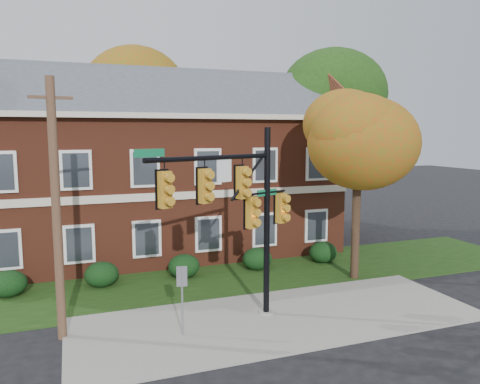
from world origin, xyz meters
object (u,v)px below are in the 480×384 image
object	(u,v)px
traffic_signal	(241,204)
utility_pole	(56,210)
hedge_left	(102,274)
tree_near_right	(365,126)
hedge_center	(184,266)
hedge_right	(257,259)
sign_post	(182,289)
hedge_far_right	(323,252)
tree_right_rear	(336,104)
hedge_far_left	(8,284)
tree_far_rear	(157,96)
apartment_building	(160,159)

from	to	relation	value
traffic_signal	utility_pole	world-z (taller)	utility_pole
traffic_signal	hedge_left	bearing A→B (deg)	105.48
tree_near_right	utility_pole	world-z (taller)	tree_near_right
hedge_left	traffic_signal	distance (m)	7.80
hedge_center	hedge_right	distance (m)	3.50
hedge_left	hedge_center	distance (m)	3.50
hedge_center	sign_post	distance (m)	6.16
hedge_far_right	tree_right_rear	bearing A→B (deg)	54.77
tree_right_rear	traffic_signal	distance (m)	16.39
hedge_far_left	tree_far_rear	world-z (taller)	tree_far_rear
hedge_right	traffic_signal	xyz separation A→B (m)	(-2.90, -5.62, 3.54)
hedge_left	tree_right_rear	xyz separation A→B (m)	(14.81, 6.11, 7.60)
hedge_right	tree_right_rear	xyz separation A→B (m)	(7.81, 6.11, 7.60)
hedge_left	hedge_right	distance (m)	7.00
apartment_building	hedge_far_left	world-z (taller)	apartment_building
tree_near_right	sign_post	distance (m)	10.53
tree_far_rear	sign_post	bearing A→B (deg)	-98.37
hedge_far_right	traffic_signal	size ratio (longest dim) A/B	0.21
apartment_building	traffic_signal	xyz separation A→B (m)	(0.60, -10.87, -0.92)
sign_post	tree_right_rear	bearing A→B (deg)	54.73
hedge_far_left	hedge_right	world-z (taller)	same
apartment_building	hedge_far_right	size ratio (longest dim) A/B	13.43
tree_far_rear	traffic_signal	size ratio (longest dim) A/B	1.76
apartment_building	hedge_far_left	size ratio (longest dim) A/B	13.43
hedge_right	hedge_left	bearing A→B (deg)	180.00
hedge_far_right	sign_post	bearing A→B (deg)	-145.08
tree_far_rear	sign_post	world-z (taller)	tree_far_rear
tree_near_right	traffic_signal	world-z (taller)	tree_near_right
tree_far_rear	sign_post	distance (m)	20.54
apartment_building	utility_pole	size ratio (longest dim) A/B	2.34
apartment_building	tree_near_right	distance (m)	10.97
hedge_far_left	traffic_signal	size ratio (longest dim) A/B	0.21
hedge_far_right	tree_far_rear	bearing A→B (deg)	113.37
apartment_building	hedge_right	xyz separation A→B (m)	(3.50, -5.25, -4.46)
apartment_building	utility_pole	xyz separation A→B (m)	(-5.00, -9.95, -0.92)
hedge_far_left	hedge_right	bearing A→B (deg)	0.00
utility_pole	traffic_signal	bearing A→B (deg)	-18.32
hedge_far_right	utility_pole	bearing A→B (deg)	-158.61
traffic_signal	sign_post	distance (m)	3.26
hedge_far_left	utility_pole	world-z (taller)	utility_pole
hedge_right	tree_far_rear	size ratio (longest dim) A/B	0.12
utility_pole	hedge_left	bearing A→B (deg)	63.26
hedge_center	tree_far_rear	xyz separation A→B (m)	(1.34, 13.09, 8.32)
hedge_left	hedge_far_right	size ratio (longest dim) A/B	1.00
traffic_signal	hedge_far_left	bearing A→B (deg)	122.88
hedge_left	hedge_right	world-z (taller)	same
hedge_far_right	tree_near_right	bearing A→B (deg)	-85.48
hedge_far_left	hedge_left	world-z (taller)	same
apartment_building	sign_post	world-z (taller)	apartment_building
hedge_center	sign_post	bearing A→B (deg)	-103.84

